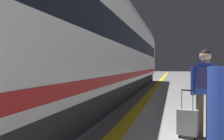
{
  "coord_description": "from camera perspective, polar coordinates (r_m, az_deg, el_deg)",
  "views": [
    {
      "loc": [
        -0.15,
        0.76,
        1.4
      ],
      "look_at": [
        -1.73,
        6.97,
        1.28
      ],
      "focal_mm": 38.63,
      "sensor_mm": 36.0,
      "label": 1
    }
  ],
  "objects": [
    {
      "name": "high_speed_train",
      "position": [
        8.54,
        -7.31,
        8.49
      ],
      "size": [
        2.94,
        30.73,
        4.97
      ],
      "color": "#38383D",
      "rests_on": "ground"
    },
    {
      "name": "passenger_near",
      "position": [
        4.98,
        21.14,
        -3.43
      ],
      "size": [
        0.53,
        0.36,
        1.71
      ],
      "color": "brown",
      "rests_on": "ground"
    },
    {
      "name": "duffel_bag_mid",
      "position": [
        13.96,
        23.52,
        -4.14
      ],
      "size": [
        0.44,
        0.26,
        0.36
      ],
      "color": "black",
      "rests_on": "ground"
    },
    {
      "name": "passenger_mid",
      "position": [
        13.98,
        22.17,
        -0.96
      ],
      "size": [
        0.47,
        0.29,
        1.59
      ],
      "color": "black",
      "rests_on": "ground"
    },
    {
      "name": "passenger_far",
      "position": [
        13.77,
        21.73,
        -0.6
      ],
      "size": [
        0.51,
        0.32,
        1.75
      ],
      "color": "brown",
      "rests_on": "ground"
    },
    {
      "name": "tactile_edge_band",
      "position": [
        9.44,
        5.71,
        -7.43
      ],
      "size": [
        0.51,
        80.0,
        0.01
      ],
      "primitive_type": "cube",
      "color": "slate",
      "rests_on": "ground"
    },
    {
      "name": "safety_line_strip",
      "position": [
        9.41,
        7.39,
        -7.46
      ],
      "size": [
        0.36,
        80.0,
        0.01
      ],
      "primitive_type": "cube",
      "color": "yellow",
      "rests_on": "ground"
    },
    {
      "name": "suitcase_near",
      "position": [
        4.98,
        17.5,
        -11.67
      ],
      "size": [
        0.43,
        0.32,
        0.94
      ],
      "color": "#9E9EA3",
      "rests_on": "ground"
    },
    {
      "name": "suitcase_far",
      "position": [
        13.65,
        20.44,
        -3.6
      ],
      "size": [
        0.41,
        0.29,
        0.55
      ],
      "color": "#19234C",
      "rests_on": "ground"
    }
  ]
}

